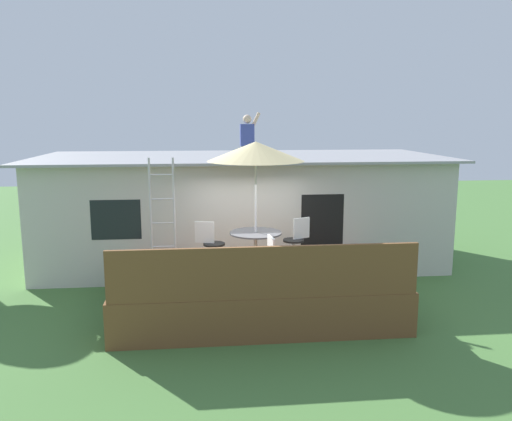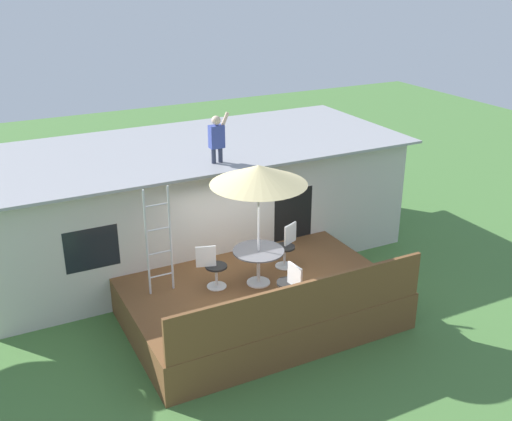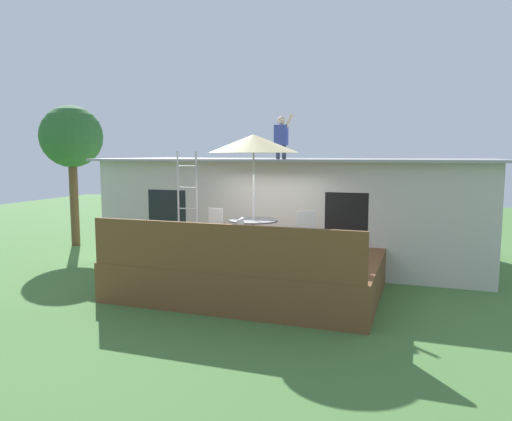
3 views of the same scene
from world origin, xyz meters
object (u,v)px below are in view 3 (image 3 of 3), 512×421
Objects in this scene: patio_table at (254,227)px; step_ladder at (187,198)px; patio_chair_left at (220,229)px; patio_chair_right at (300,232)px; backyard_tree at (71,138)px; patio_umbrella at (254,144)px; person_figure at (282,134)px; patio_chair_near at (242,242)px.

step_ladder is at bearing 162.38° from patio_table.
patio_chair_left is 1.00× the size of patio_chair_right.
patio_umbrella is at bearing -23.04° from backyard_tree.
patio_umbrella is 2.03m from person_figure.
patio_chair_near is (1.03, -1.33, 0.00)m from patio_chair_left.
patio_chair_near reaches higher than patio_table.
patio_chair_left is 0.21× the size of backyard_tree.
patio_umbrella is at bearing -0.00° from patio_chair_left.
backyard_tree is at bearing 53.37° from patio_chair_near.
patio_chair_near is 8.66m from backyard_tree.
patio_table is 2.86m from person_figure.
patio_chair_left is 1.68m from patio_chair_near.
backyard_tree reaches higher than patio_table.
person_figure is at bearing 36.97° from step_ladder.
patio_table is 1.01m from patio_chair_right.
patio_chair_left is (0.97, -0.32, -0.64)m from step_ladder.
patio_umbrella reaches higher than patio_chair_near.
patio_table is 0.94m from patio_chair_left.
patio_table is 0.23× the size of backyard_tree.
person_figure is 0.25× the size of backyard_tree.
patio_chair_left is 1.80m from patio_chair_right.
step_ladder is 2.39× the size of patio_chair_near.
step_ladder is 2.85m from patio_chair_right.
person_figure is at bearing 89.35° from patio_umbrella.
patio_table is 2.02m from step_ladder.
patio_chair_near is at bearing -29.33° from backyard_tree.
backyard_tree is (-8.07, 2.62, 2.17)m from patio_chair_right.
person_figure is at bearing 79.22° from patio_chair_left.
step_ladder is at bearing -24.85° from backyard_tree.
backyard_tree is (-7.17, 3.05, 0.28)m from patio_umbrella.
patio_chair_right is at bearing 22.08° from patio_chair_left.
patio_umbrella is 2.11m from patio_chair_left.
patio_table is at bearing -23.04° from backyard_tree.
patio_chair_right is (2.77, -0.16, -0.64)m from step_ladder.
step_ladder is at bearing -28.92° from patio_chair_right.
step_ladder is 6.04m from backyard_tree.
step_ladder is 2.39× the size of patio_chair_right.
person_figure reaches higher than patio_chair_left.
patio_umbrella reaches higher than patio_table.
patio_table is 1.13× the size of patio_chair_near.
patio_chair_near is (0.11, -3.07, -2.16)m from person_figure.
patio_chair_near is at bearing -87.90° from person_figure.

